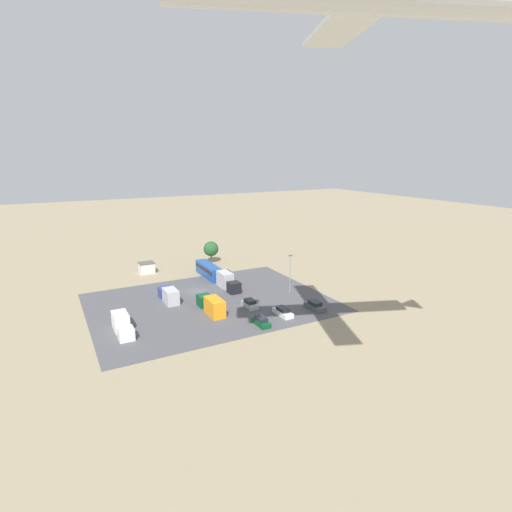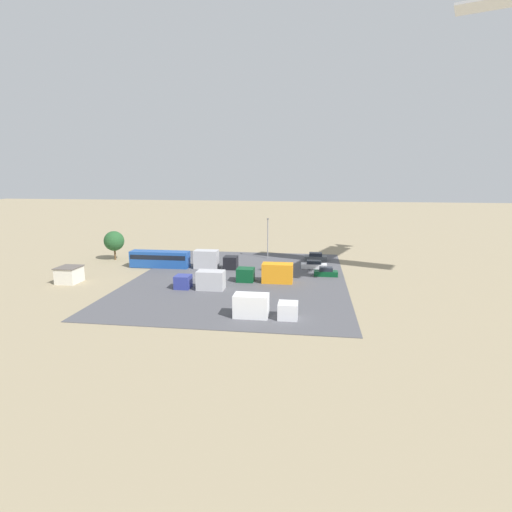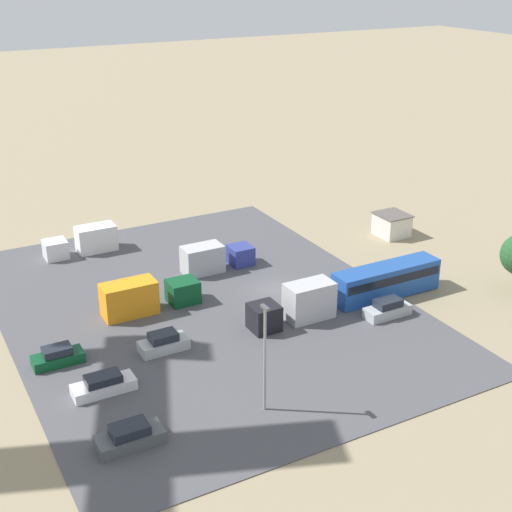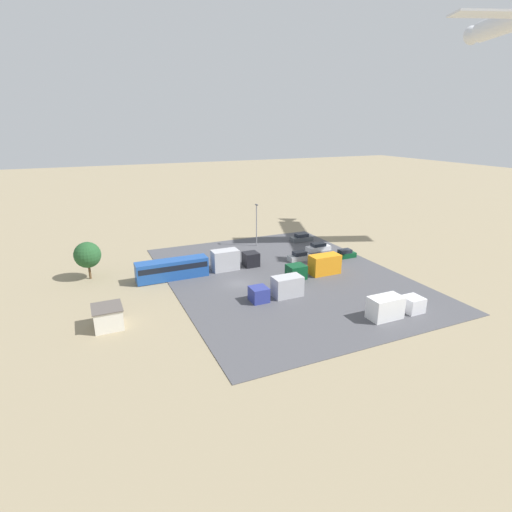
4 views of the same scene
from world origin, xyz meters
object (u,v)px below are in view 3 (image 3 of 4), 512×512
(parked_truck_1, at_px, (297,305))
(parked_truck_2, at_px, (213,258))
(parked_car_0, at_px, (130,437))
(shed_building, at_px, (392,225))
(parked_truck_0, at_px, (85,241))
(parked_car_1, at_px, (164,343))
(parked_truck_3, at_px, (145,297))
(bus, at_px, (386,280))
(parked_car_4, at_px, (388,309))
(parked_car_2, at_px, (58,357))
(parked_car_3, at_px, (104,385))

(parked_truck_1, distance_m, parked_truck_2, 13.67)
(parked_car_0, distance_m, parked_truck_2, 28.84)
(shed_building, bearing_deg, parked_truck_0, 70.27)
(parked_car_1, bearing_deg, parked_car_0, -32.02)
(parked_car_0, relative_size, parked_car_1, 1.12)
(parked_truck_3, bearing_deg, parked_car_1, -8.86)
(bus, xyz_separation_m, parked_car_4, (-3.51, 2.50, -0.94))
(parked_car_4, bearing_deg, parked_car_2, -102.15)
(parked_car_3, xyz_separation_m, parked_car_4, (-0.46, -26.21, 0.08))
(parked_car_0, distance_m, parked_truck_1, 21.22)
(shed_building, height_order, parked_truck_3, parked_truck_3)
(parked_truck_2, bearing_deg, bus, 42.07)
(parked_car_2, relative_size, parked_truck_3, 0.45)
(parked_car_0, xyz_separation_m, parked_car_3, (6.93, -0.36, -0.05))
(bus, height_order, parked_truck_1, parked_truck_1)
(parked_car_1, height_order, parked_truck_3, parked_truck_3)
(parked_car_0, relative_size, parked_car_4, 1.04)
(parked_car_3, bearing_deg, parked_truck_0, -13.33)
(bus, relative_size, parked_car_3, 2.35)
(shed_building, distance_m, parked_car_0, 45.47)
(parked_car_1, bearing_deg, parked_truck_0, 179.41)
(parked_car_1, xyz_separation_m, parked_truck_2, (12.70, -10.59, 0.64))
(parked_car_1, distance_m, parked_truck_2, 16.55)
(parked_truck_0, bearing_deg, parked_truck_1, -153.71)
(bus, xyz_separation_m, parked_car_1, (0.51, 22.51, -0.96))
(parked_car_1, relative_size, parked_car_3, 0.86)
(parked_car_2, height_order, parked_truck_1, parked_truck_1)
(parked_truck_0, bearing_deg, shed_building, -109.73)
(parked_truck_1, bearing_deg, parked_car_2, 81.95)
(parked_car_4, height_order, parked_truck_1, parked_truck_1)
(bus, relative_size, parked_truck_3, 1.23)
(parked_truck_2, bearing_deg, parked_truck_1, 7.35)
(bus, bearing_deg, parked_truck_3, 69.69)
(bus, distance_m, parked_car_4, 4.41)
(bus, bearing_deg, parked_car_0, 108.94)
(parked_car_0, height_order, parked_truck_1, parked_truck_1)
(parked_truck_1, bearing_deg, parked_car_1, 86.06)
(parked_car_1, relative_size, parked_car_2, 1.00)
(parked_car_4, height_order, parked_truck_0, parked_truck_0)
(parked_car_2, height_order, parked_car_4, parked_car_4)
(parked_truck_1, height_order, parked_truck_2, parked_truck_1)
(parked_truck_3, bearing_deg, parked_truck_0, -176.79)
(shed_building, distance_m, parked_truck_1, 24.30)
(parked_car_2, bearing_deg, shed_building, -76.64)
(parked_car_1, height_order, parked_car_2, parked_car_1)
(parked_car_2, relative_size, parked_truck_2, 0.53)
(bus, relative_size, parked_truck_1, 1.39)
(bus, height_order, parked_truck_2, bus)
(parked_truck_1, bearing_deg, parked_truck_2, 7.35)
(parked_car_0, distance_m, parked_truck_0, 34.78)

